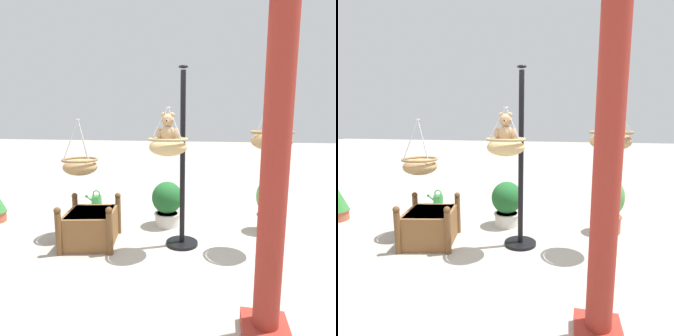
% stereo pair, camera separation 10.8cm
% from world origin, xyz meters
% --- Properties ---
extents(ground_plane, '(40.00, 40.00, 0.00)m').
position_xyz_m(ground_plane, '(0.00, 0.00, 0.00)').
color(ground_plane, '#A8A093').
extents(display_pole_central, '(0.44, 0.44, 2.38)m').
position_xyz_m(display_pole_central, '(-0.17, -0.16, 0.73)').
color(display_pole_central, black).
rests_on(display_pole_central, ground).
extents(hanging_basket_with_teddy, '(0.50, 0.50, 0.60)m').
position_xyz_m(hanging_basket_with_teddy, '(-0.02, 0.09, 1.39)').
color(hanging_basket_with_teddy, tan).
extents(teddy_bear, '(0.28, 0.25, 0.40)m').
position_xyz_m(teddy_bear, '(-0.02, 0.11, 1.57)').
color(teddy_bear, tan).
extents(hanging_basket_left_high, '(0.52, 0.52, 0.70)m').
position_xyz_m(hanging_basket_left_high, '(-1.28, -0.16, 1.47)').
color(hanging_basket_left_high, '#A37F51').
extents(hanging_basket_right_low, '(0.51, 0.51, 0.80)m').
position_xyz_m(hanging_basket_right_low, '(1.32, -0.19, 1.06)').
color(hanging_basket_right_low, '#A37F51').
extents(greenhouse_pillar_right, '(0.38, 0.38, 3.01)m').
position_xyz_m(greenhouse_pillar_right, '(-1.05, 1.43, 1.46)').
color(greenhouse_pillar_right, '#9E2D23').
rests_on(greenhouse_pillar_right, ground).
extents(wooden_planter_box, '(0.86, 0.91, 0.63)m').
position_xyz_m(wooden_planter_box, '(1.09, 0.03, 0.25)').
color(wooden_planter_box, brown).
rests_on(wooden_planter_box, ground).
extents(potted_plant_flowering_red, '(0.41, 0.41, 0.84)m').
position_xyz_m(potted_plant_flowering_red, '(-1.43, -0.90, 0.44)').
color(potted_plant_flowering_red, '#AD563D').
rests_on(potted_plant_flowering_red, ground).
extents(potted_plant_small_succulent, '(0.50, 0.50, 0.73)m').
position_xyz_m(potted_plant_small_succulent, '(0.17, -0.84, 0.39)').
color(potted_plant_small_succulent, beige).
rests_on(potted_plant_small_succulent, ground).
extents(watering_can, '(0.35, 0.20, 0.30)m').
position_xyz_m(watering_can, '(1.82, -1.73, 0.10)').
color(watering_can, '#338C3F').
rests_on(watering_can, ground).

